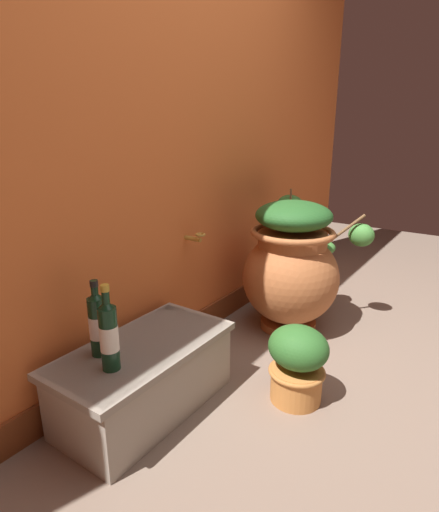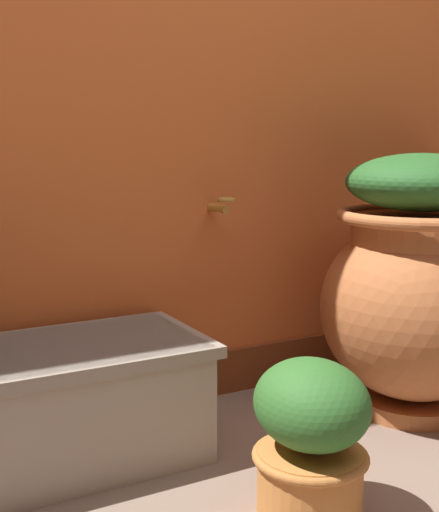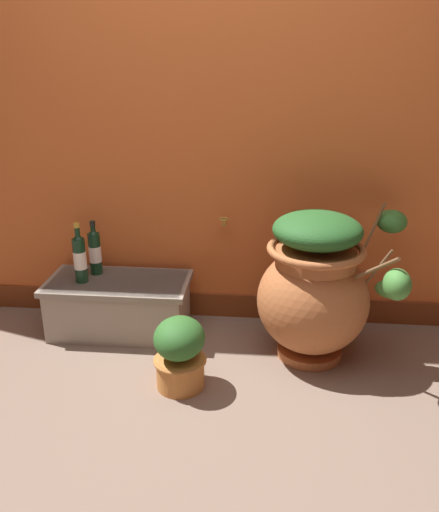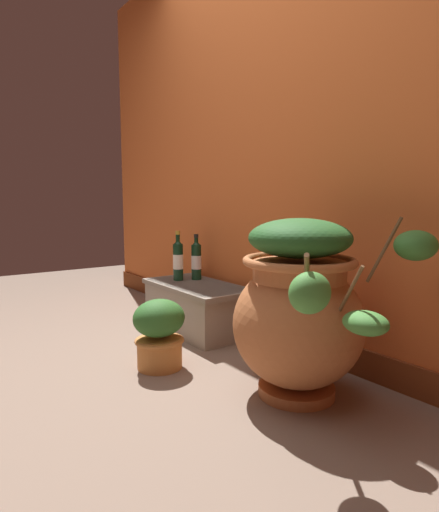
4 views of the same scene
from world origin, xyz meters
TOP-DOWN VIEW (x-y plane):
  - terracotta_urn at (0.56, 0.70)m, footprint 0.75×0.67m
  - stone_ledge at (-0.51, 0.87)m, footprint 0.79×0.40m
  - potted_shrub at (-0.08, 0.36)m, footprint 0.25×0.27m

SIDE VIEW (x-z plane):
  - stone_ledge at x=-0.51m, z-range 0.01..0.32m
  - potted_shrub at x=-0.08m, z-range 0.01..0.36m
  - terracotta_urn at x=0.56m, z-range 0.00..0.79m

